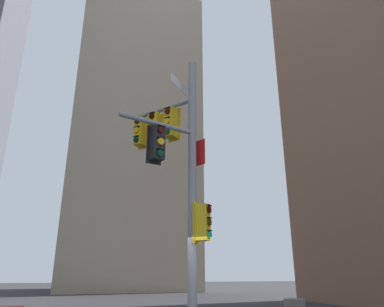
# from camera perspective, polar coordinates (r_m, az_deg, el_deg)

# --- Properties ---
(building_mid_block) EXTENTS (12.52, 12.52, 31.23)m
(building_mid_block) POSITION_cam_1_polar(r_m,az_deg,el_deg) (39.77, -9.66, 2.10)
(building_mid_block) COLOR tan
(building_mid_block) RESTS_ON ground
(signal_pole_assembly) EXTENTS (2.82, 2.83, 8.14)m
(signal_pole_assembly) POSITION_cam_1_polar(r_m,az_deg,el_deg) (10.74, -2.74, -1.31)
(signal_pole_assembly) COLOR gray
(signal_pole_assembly) RESTS_ON ground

